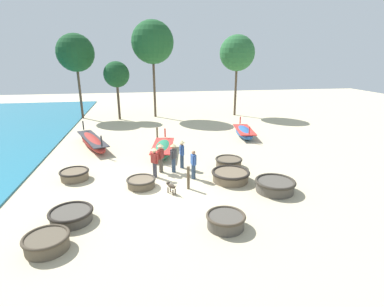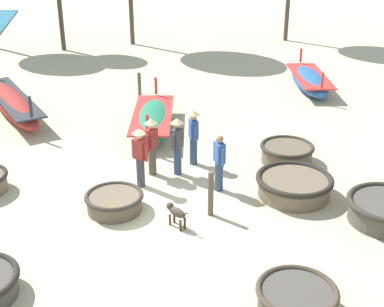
{
  "view_description": "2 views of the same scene",
  "coord_description": "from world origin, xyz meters",
  "px_view_note": "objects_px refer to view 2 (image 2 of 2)",
  "views": [
    {
      "loc": [
        -0.22,
        -13.58,
        6.32
      ],
      "look_at": [
        2.38,
        2.32,
        0.97
      ],
      "focal_mm": 28.0,
      "sensor_mm": 36.0,
      "label": 1
    },
    {
      "loc": [
        -0.48,
        -11.24,
        6.83
      ],
      "look_at": [
        1.65,
        1.75,
        0.76
      ],
      "focal_mm": 50.0,
      "sensor_mm": 36.0,
      "label": 2
    }
  ],
  "objects_px": {
    "coracle_center": "(114,201)",
    "fisherman_hauling": "(219,161)",
    "dog": "(176,212)",
    "coracle_tilted": "(294,185)",
    "fisherman_by_coracle": "(177,143)",
    "coracle_front_left": "(287,153)",
    "fisherman_with_hat": "(140,154)",
    "fisherman_crouching": "(194,133)",
    "fisherman_standing_left": "(152,143)",
    "long_boat_ochre_hull": "(310,80)",
    "coracle_far_right": "(296,300)",
    "mooring_post_shoreline": "(211,194)",
    "long_boat_red_hull": "(153,120)",
    "mooring_post_mid_beach": "(139,85)",
    "long_boat_blue_hull": "(13,104)"
  },
  "relations": [
    {
      "from": "coracle_center",
      "to": "fisherman_hauling",
      "type": "distance_m",
      "value": 2.88
    },
    {
      "from": "coracle_center",
      "to": "long_boat_blue_hull",
      "type": "height_order",
      "value": "long_boat_blue_hull"
    },
    {
      "from": "dog",
      "to": "coracle_front_left",
      "type": "bearing_deg",
      "value": 38.69
    },
    {
      "from": "fisherman_crouching",
      "to": "dog",
      "type": "xyz_separation_m",
      "value": [
        -0.96,
        -3.27,
        -0.59
      ]
    },
    {
      "from": "fisherman_crouching",
      "to": "mooring_post_shoreline",
      "type": "relative_size",
      "value": 1.43
    },
    {
      "from": "coracle_center",
      "to": "mooring_post_mid_beach",
      "type": "relative_size",
      "value": 1.43
    },
    {
      "from": "coracle_tilted",
      "to": "long_boat_ochre_hull",
      "type": "distance_m",
      "value": 9.29
    },
    {
      "from": "fisherman_crouching",
      "to": "coracle_front_left",
      "type": "bearing_deg",
      "value": -6.76
    },
    {
      "from": "fisherman_standing_left",
      "to": "fisherman_hauling",
      "type": "relative_size",
      "value": 1.06
    },
    {
      "from": "long_boat_blue_hull",
      "to": "fisherman_with_hat",
      "type": "bearing_deg",
      "value": -56.44
    },
    {
      "from": "fisherman_crouching",
      "to": "fisherman_with_hat",
      "type": "distance_m",
      "value": 1.98
    },
    {
      "from": "fisherman_hauling",
      "to": "long_boat_ochre_hull",
      "type": "bearing_deg",
      "value": 55.32
    },
    {
      "from": "fisherman_standing_left",
      "to": "fisherman_with_hat",
      "type": "bearing_deg",
      "value": -119.77
    },
    {
      "from": "mooring_post_shoreline",
      "to": "coracle_center",
      "type": "bearing_deg",
      "value": 165.5
    },
    {
      "from": "coracle_far_right",
      "to": "dog",
      "type": "bearing_deg",
      "value": 118.38
    },
    {
      "from": "fisherman_with_hat",
      "to": "coracle_center",
      "type": "bearing_deg",
      "value": -122.29
    },
    {
      "from": "coracle_tilted",
      "to": "fisherman_crouching",
      "type": "xyz_separation_m",
      "value": [
        -2.26,
        2.29,
        0.65
      ]
    },
    {
      "from": "long_boat_blue_hull",
      "to": "fisherman_hauling",
      "type": "distance_m",
      "value": 9.19
    },
    {
      "from": "fisherman_with_hat",
      "to": "mooring_post_shoreline",
      "type": "height_order",
      "value": "fisherman_with_hat"
    },
    {
      "from": "fisherman_hauling",
      "to": "mooring_post_shoreline",
      "type": "xyz_separation_m",
      "value": [
        -0.46,
        -1.21,
        -0.25
      ]
    },
    {
      "from": "long_boat_red_hull",
      "to": "coracle_front_left",
      "type": "bearing_deg",
      "value": -40.28
    },
    {
      "from": "long_boat_ochre_hull",
      "to": "fisherman_by_coracle",
      "type": "height_order",
      "value": "fisherman_by_coracle"
    },
    {
      "from": "coracle_center",
      "to": "long_boat_blue_hull",
      "type": "bearing_deg",
      "value": 114.64
    },
    {
      "from": "long_boat_red_hull",
      "to": "coracle_center",
      "type": "bearing_deg",
      "value": -105.79
    },
    {
      "from": "long_boat_ochre_hull",
      "to": "mooring_post_shoreline",
      "type": "xyz_separation_m",
      "value": [
        -5.96,
        -9.16,
        0.23
      ]
    },
    {
      "from": "fisherman_crouching",
      "to": "coracle_far_right",
      "type": "bearing_deg",
      "value": -82.87
    },
    {
      "from": "long_boat_ochre_hull",
      "to": "long_boat_red_hull",
      "type": "bearing_deg",
      "value": -152.91
    },
    {
      "from": "coracle_front_left",
      "to": "fisherman_standing_left",
      "type": "height_order",
      "value": "fisherman_standing_left"
    },
    {
      "from": "long_boat_ochre_hull",
      "to": "fisherman_with_hat",
      "type": "bearing_deg",
      "value": -135.48
    },
    {
      "from": "long_boat_red_hull",
      "to": "fisherman_with_hat",
      "type": "bearing_deg",
      "value": -100.08
    },
    {
      "from": "fisherman_with_hat",
      "to": "mooring_post_shoreline",
      "type": "relative_size",
      "value": 1.43
    },
    {
      "from": "coracle_front_left",
      "to": "fisherman_with_hat",
      "type": "distance_m",
      "value": 4.47
    },
    {
      "from": "fisherman_with_hat",
      "to": "coracle_far_right",
      "type": "bearing_deg",
      "value": -65.8
    },
    {
      "from": "coracle_far_right",
      "to": "coracle_tilted",
      "type": "distance_m",
      "value": 4.51
    },
    {
      "from": "dog",
      "to": "coracle_tilted",
      "type": "bearing_deg",
      "value": 16.9
    },
    {
      "from": "coracle_center",
      "to": "dog",
      "type": "distance_m",
      "value": 1.71
    },
    {
      "from": "fisherman_hauling",
      "to": "mooring_post_mid_beach",
      "type": "height_order",
      "value": "fisherman_hauling"
    },
    {
      "from": "mooring_post_shoreline",
      "to": "long_boat_ochre_hull",
      "type": "bearing_deg",
      "value": 56.95
    },
    {
      "from": "fisherman_by_coracle",
      "to": "mooring_post_mid_beach",
      "type": "xyz_separation_m",
      "value": [
        -0.56,
        6.81,
        -0.45
      ]
    },
    {
      "from": "fisherman_crouching",
      "to": "long_boat_blue_hull",
      "type": "bearing_deg",
      "value": 138.41
    },
    {
      "from": "coracle_tilted",
      "to": "long_boat_blue_hull",
      "type": "distance_m",
      "value": 10.93
    },
    {
      "from": "coracle_center",
      "to": "long_boat_ochre_hull",
      "type": "height_order",
      "value": "long_boat_ochre_hull"
    },
    {
      "from": "coracle_tilted",
      "to": "fisherman_by_coracle",
      "type": "distance_m",
      "value": 3.36
    },
    {
      "from": "fisherman_hauling",
      "to": "dog",
      "type": "relative_size",
      "value": 2.66
    },
    {
      "from": "coracle_tilted",
      "to": "dog",
      "type": "distance_m",
      "value": 3.37
    },
    {
      "from": "fisherman_standing_left",
      "to": "fisherman_crouching",
      "type": "relative_size",
      "value": 1.0
    },
    {
      "from": "fisherman_crouching",
      "to": "dog",
      "type": "height_order",
      "value": "fisherman_crouching"
    },
    {
      "from": "long_boat_red_hull",
      "to": "mooring_post_mid_beach",
      "type": "height_order",
      "value": "long_boat_red_hull"
    },
    {
      "from": "coracle_tilted",
      "to": "mooring_post_shoreline",
      "type": "height_order",
      "value": "mooring_post_shoreline"
    },
    {
      "from": "fisherman_hauling",
      "to": "long_boat_red_hull",
      "type": "bearing_deg",
      "value": 106.5
    }
  ]
}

